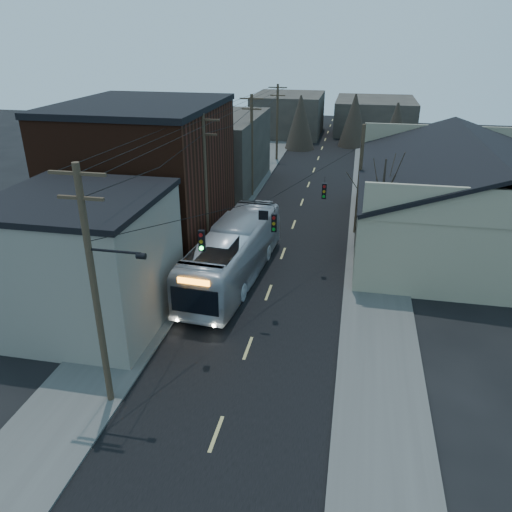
# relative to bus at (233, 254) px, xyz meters

# --- Properties ---
(ground) EXTENTS (160.00, 160.00, 0.00)m
(ground) POSITION_rel_bus_xyz_m (2.54, -15.33, -1.81)
(ground) COLOR black
(ground) RESTS_ON ground
(road_surface) EXTENTS (9.00, 110.00, 0.02)m
(road_surface) POSITION_rel_bus_xyz_m (2.54, 14.67, -1.80)
(road_surface) COLOR black
(road_surface) RESTS_ON ground
(sidewalk_left) EXTENTS (4.00, 110.00, 0.12)m
(sidewalk_left) POSITION_rel_bus_xyz_m (-3.96, 14.67, -1.75)
(sidewalk_left) COLOR #474744
(sidewalk_left) RESTS_ON ground
(sidewalk_right) EXTENTS (4.00, 110.00, 0.12)m
(sidewalk_right) POSITION_rel_bus_xyz_m (9.04, 14.67, -1.75)
(sidewalk_right) COLOR #474744
(sidewalk_right) RESTS_ON ground
(building_clapboard) EXTENTS (8.00, 8.00, 7.00)m
(building_clapboard) POSITION_rel_bus_xyz_m (-6.46, -6.33, 1.69)
(building_clapboard) COLOR slate
(building_clapboard) RESTS_ON ground
(building_brick) EXTENTS (10.00, 12.00, 10.00)m
(building_brick) POSITION_rel_bus_xyz_m (-7.46, 4.67, 3.19)
(building_brick) COLOR black
(building_brick) RESTS_ON ground
(building_left_far) EXTENTS (9.00, 14.00, 7.00)m
(building_left_far) POSITION_rel_bus_xyz_m (-6.96, 20.67, 1.69)
(building_left_far) COLOR #2F2A26
(building_left_far) RESTS_ON ground
(warehouse) EXTENTS (16.16, 20.60, 7.73)m
(warehouse) POSITION_rel_bus_xyz_m (15.54, 9.67, 0.89)
(warehouse) COLOR gray
(warehouse) RESTS_ON ground
(building_far_left) EXTENTS (10.00, 12.00, 6.00)m
(building_far_left) POSITION_rel_bus_xyz_m (-3.46, 49.67, 1.19)
(building_far_left) COLOR #2F2A26
(building_far_left) RESTS_ON ground
(building_far_right) EXTENTS (12.00, 14.00, 5.00)m
(building_far_right) POSITION_rel_bus_xyz_m (9.54, 54.67, 0.69)
(building_far_right) COLOR #2F2A26
(building_far_right) RESTS_ON ground
(bare_tree) EXTENTS (0.40, 0.40, 7.20)m
(bare_tree) POSITION_rel_bus_xyz_m (9.04, 4.67, 1.79)
(bare_tree) COLOR black
(bare_tree) RESTS_ON ground
(utility_lines) EXTENTS (11.24, 45.28, 10.50)m
(utility_lines) POSITION_rel_bus_xyz_m (-0.58, 8.81, 3.14)
(utility_lines) COLOR #382B1E
(utility_lines) RESTS_ON ground
(bus) EXTENTS (4.02, 13.19, 3.62)m
(bus) POSITION_rel_bus_xyz_m (0.00, 0.00, 0.00)
(bus) COLOR #ADB2BA
(bus) RESTS_ON ground
(parked_car) EXTENTS (1.44, 3.87, 1.26)m
(parked_car) POSITION_rel_bus_xyz_m (-0.46, 11.93, -1.18)
(parked_car) COLOR #A6A9AE
(parked_car) RESTS_ON ground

